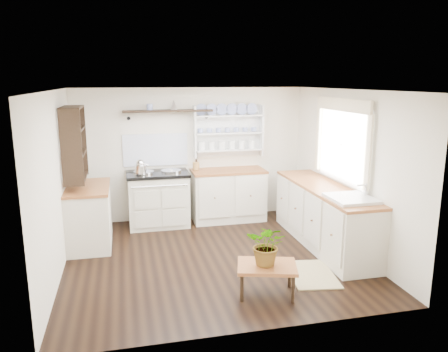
% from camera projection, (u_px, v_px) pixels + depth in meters
% --- Properties ---
extents(floor, '(4.00, 3.80, 0.01)m').
position_uv_depth(floor, '(214.00, 257.00, 6.11)').
color(floor, black).
rests_on(floor, ground).
extents(wall_back, '(4.00, 0.02, 2.30)m').
position_uv_depth(wall_back, '(191.00, 154.00, 7.67)').
color(wall_back, silver).
rests_on(wall_back, ground).
extents(wall_right, '(0.02, 3.80, 2.30)m').
position_uv_depth(wall_right, '(348.00, 170.00, 6.31)').
color(wall_right, silver).
rests_on(wall_right, ground).
extents(wall_left, '(0.02, 3.80, 2.30)m').
position_uv_depth(wall_left, '(56.00, 185.00, 5.42)').
color(wall_left, silver).
rests_on(wall_left, ground).
extents(ceiling, '(4.00, 3.80, 0.01)m').
position_uv_depth(ceiling, '(213.00, 90.00, 5.61)').
color(ceiling, white).
rests_on(ceiling, wall_back).
extents(window, '(0.08, 1.55, 1.22)m').
position_uv_depth(window, '(342.00, 140.00, 6.35)').
color(window, white).
rests_on(window, wall_right).
extents(aga_cooker, '(1.03, 0.71, 0.95)m').
position_uv_depth(aga_cooker, '(158.00, 198.00, 7.37)').
color(aga_cooker, beige).
rests_on(aga_cooker, floor).
extents(back_cabinets, '(1.27, 0.63, 0.90)m').
position_uv_depth(back_cabinets, '(228.00, 194.00, 7.67)').
color(back_cabinets, beige).
rests_on(back_cabinets, floor).
extents(right_cabinets, '(0.62, 2.43, 0.90)m').
position_uv_depth(right_cabinets, '(324.00, 215.00, 6.48)').
color(right_cabinets, beige).
rests_on(right_cabinets, floor).
extents(belfast_sink, '(0.55, 0.60, 0.45)m').
position_uv_depth(belfast_sink, '(351.00, 207.00, 5.70)').
color(belfast_sink, white).
rests_on(belfast_sink, right_cabinets).
extents(left_cabinets, '(0.62, 1.13, 0.90)m').
position_uv_depth(left_cabinets, '(89.00, 215.00, 6.49)').
color(left_cabinets, beige).
rests_on(left_cabinets, floor).
extents(plate_rack, '(1.20, 0.22, 0.90)m').
position_uv_depth(plate_rack, '(228.00, 130.00, 7.69)').
color(plate_rack, white).
rests_on(plate_rack, wall_back).
extents(high_shelf, '(1.50, 0.29, 0.16)m').
position_uv_depth(high_shelf, '(168.00, 111.00, 7.30)').
color(high_shelf, black).
rests_on(high_shelf, wall_back).
extents(left_shelving, '(0.28, 0.80, 1.05)m').
position_uv_depth(left_shelving, '(74.00, 143.00, 6.22)').
color(left_shelving, black).
rests_on(left_shelving, wall_left).
extents(kettle, '(0.19, 0.19, 0.23)m').
position_uv_depth(kettle, '(141.00, 167.00, 7.06)').
color(kettle, silver).
rests_on(kettle, aga_cooker).
extents(utensil_crock, '(0.12, 0.12, 0.14)m').
position_uv_depth(utensil_crock, '(196.00, 166.00, 7.51)').
color(utensil_crock, '#A4753C').
rests_on(utensil_crock, back_cabinets).
extents(center_table, '(0.77, 0.64, 0.36)m').
position_uv_depth(center_table, '(267.00, 268.00, 4.99)').
color(center_table, brown).
rests_on(center_table, floor).
extents(potted_plant, '(0.58, 0.56, 0.49)m').
position_uv_depth(potted_plant, '(267.00, 245.00, 4.93)').
color(potted_plant, '#3F7233').
rests_on(potted_plant, center_table).
extents(floor_rug, '(0.67, 0.92, 0.02)m').
position_uv_depth(floor_rug, '(312.00, 274.00, 5.56)').
color(floor_rug, '#88764F').
rests_on(floor_rug, floor).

